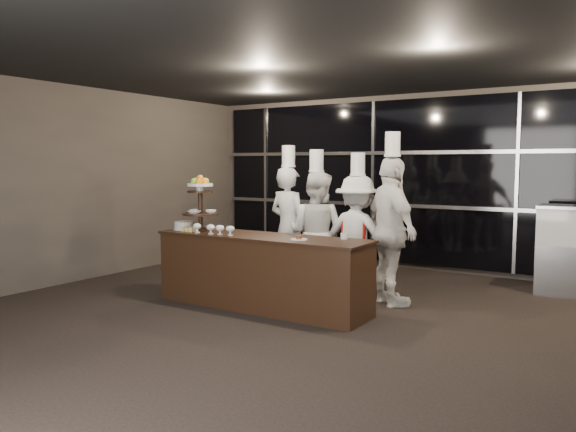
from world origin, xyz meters
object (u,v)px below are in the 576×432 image
Objects in this scene: display_stand at (200,199)px; layer_cake at (184,226)px; chef_d at (391,230)px; chef_c at (357,236)px; chef_a at (289,226)px; buffet_counter at (262,271)px; chef_b at (316,232)px.

display_stand is 2.48× the size of layer_cake.
chef_c is at bearing 160.99° from chef_d.
buffet_counter is at bearing -74.71° from chef_a.
chef_b reaches higher than layer_cake.
chef_a reaches higher than buffet_counter.
chef_b is 1.12m from chef_d.
buffet_counter is 1.37× the size of chef_a.
display_stand is 0.37× the size of chef_b.
buffet_counter is 1.42× the size of chef_b.
buffet_counter is 1.23m from chef_a.
chef_a is at bearing 170.53° from chef_b.
display_stand is (-1.00, -0.00, 0.87)m from buffet_counter.
layer_cake is 1.81m from chef_b.
display_stand is at bearing -139.78° from chef_b.
chef_c is at bearing 34.01° from display_stand.
buffet_counter is 1.11m from chef_b.
buffet_counter is at bearing -122.43° from chef_c.
chef_d is (2.32, 0.99, -0.37)m from display_stand.
chef_b is (1.21, 1.02, -0.47)m from display_stand.
chef_c is (0.54, 0.16, -0.03)m from chef_b.
chef_a is at bearing 50.57° from layer_cake.
layer_cake is at bearing -168.76° from display_stand.
chef_a is (-0.30, 1.10, 0.45)m from buffet_counter.
layer_cake is 2.35m from chef_c.
display_stand reaches higher than buffet_counter.
chef_a is 0.94× the size of chef_d.
chef_d reaches higher than display_stand.
chef_c is (1.75, 1.18, -0.50)m from display_stand.
display_stand is 0.45m from layer_cake.
chef_b is at bearing 40.22° from display_stand.
buffet_counter is 3.81× the size of display_stand.
chef_d reaches higher than chef_a.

